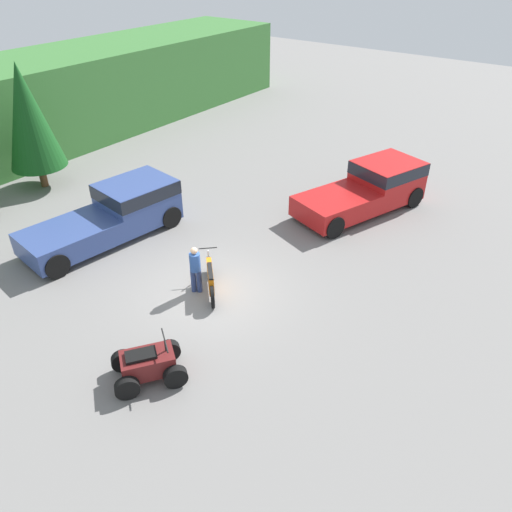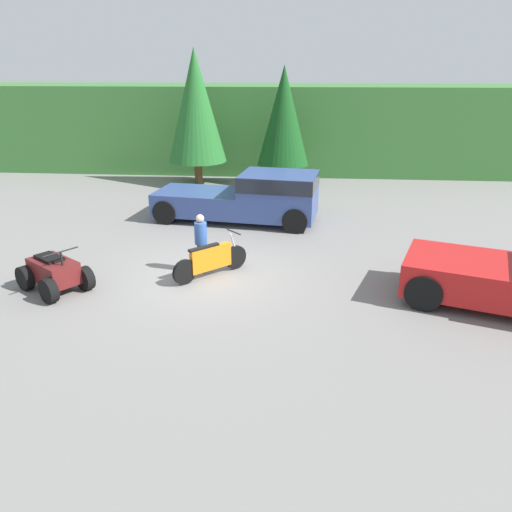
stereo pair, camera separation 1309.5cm
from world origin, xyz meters
name	(u,v)px [view 2 (the right image)]	position (x,y,z in m)	size (l,w,h in m)	color
ground_plane	(206,276)	(0.00, 0.00, 0.00)	(80.00, 80.00, 0.00)	slate
hillside_backdrop	(256,127)	(0.00, 16.00, 2.20)	(44.00, 6.00, 4.40)	#387033
tree_left	(196,106)	(-2.35, 11.16, 3.63)	(2.72, 2.72, 6.18)	brown
tree_mid_left	(284,116)	(1.68, 11.32, 3.20)	(2.39, 2.39, 5.43)	brown
pickup_truck_second	(252,196)	(0.79, 5.21, 0.97)	(6.11, 3.00, 1.82)	#334784
dirt_bike	(211,260)	(0.13, 0.05, 0.47)	(1.75, 1.72, 1.12)	black
quad_atv	(54,273)	(-3.69, -1.14, 0.45)	(2.18, 2.03, 1.16)	black
rider_person	(201,241)	(-0.18, 0.37, 0.89)	(0.47, 0.47, 1.64)	navy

